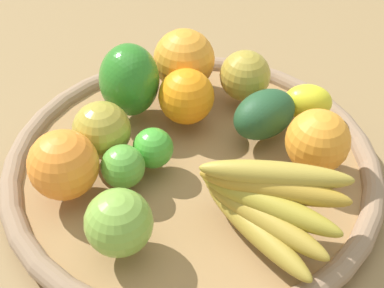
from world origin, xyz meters
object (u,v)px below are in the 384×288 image
object	(u,v)px
orange_0	(63,165)
lime_0	(123,167)
orange_1	(184,60)
bell_pepper	(129,80)
apple_2	(119,223)
orange_2	(318,141)
lemon_0	(308,102)
orange_3	(186,96)
banana_bunch	(268,203)
apple_0	(102,130)
apple_1	(245,76)
avocado	(264,114)
lime_1	(153,148)

from	to	relation	value
orange_0	lime_0	distance (m)	0.06
orange_1	bell_pepper	bearing A→B (deg)	62.20
apple_2	lime_0	bearing A→B (deg)	-63.37
lime_0	orange_2	size ratio (longest dim) A/B	0.67
lemon_0	bell_pepper	bearing A→B (deg)	20.07
bell_pepper	apple_2	distance (m)	0.22
lime_0	orange_3	xyz separation A→B (m)	(-0.02, -0.13, 0.01)
orange_0	orange_3	world-z (taller)	orange_0
banana_bunch	lemon_0	distance (m)	0.20
orange_0	lemon_0	distance (m)	0.31
bell_pepper	orange_1	xyz separation A→B (m)	(-0.04, -0.08, -0.01)
orange_3	orange_2	bearing A→B (deg)	173.73
apple_0	bell_pepper	bearing A→B (deg)	-84.40
banana_bunch	apple_1	world-z (taller)	banana_bunch
lemon_0	apple_2	distance (m)	0.30
orange_2	apple_2	bearing A→B (deg)	52.18
apple_1	bell_pepper	bearing A→B (deg)	34.60
orange_1	apple_2	xyz separation A→B (m)	(-0.05, 0.27, -0.01)
lemon_0	apple_0	xyz separation A→B (m)	(0.20, 0.16, 0.01)
avocado	banana_bunch	bearing A→B (deg)	109.06
orange_0	orange_1	xyz separation A→B (m)	(-0.04, -0.23, 0.00)
lime_0	apple_1	bearing A→B (deg)	-108.62
apple_1	orange_3	bearing A→B (deg)	55.20
orange_0	lime_1	distance (m)	0.10
apple_2	orange_1	bearing A→B (deg)	-79.02
banana_bunch	apple_0	world-z (taller)	banana_bunch
lemon_0	orange_1	xyz separation A→B (m)	(0.17, 0.00, 0.02)
orange_1	orange_2	size ratio (longest dim) A/B	1.12
orange_3	apple_2	world-z (taller)	orange_3
orange_3	apple_0	distance (m)	0.12
lime_0	apple_0	world-z (taller)	apple_0
orange_2	bell_pepper	bearing A→B (deg)	-1.63
orange_2	apple_2	xyz separation A→B (m)	(0.15, 0.19, -0.00)
orange_3	apple_2	bearing A→B (deg)	95.79
apple_0	avocado	distance (m)	0.20
bell_pepper	apple_0	bearing A→B (deg)	-13.71
lemon_0	lime_1	distance (m)	0.21
orange_3	orange_2	distance (m)	0.17
avocado	lime_1	xyz separation A→B (m)	(0.10, 0.10, -0.01)
bell_pepper	banana_bunch	size ratio (longest dim) A/B	0.60
bell_pepper	apple_1	xyz separation A→B (m)	(-0.12, -0.09, -0.01)
lime_0	orange_2	distance (m)	0.22
lime_0	banana_bunch	bearing A→B (deg)	-179.57
banana_bunch	orange_2	size ratio (longest dim) A/B	2.14
orange_2	apple_0	world-z (taller)	orange_2
lemon_0	orange_3	size ratio (longest dim) A/B	0.87
lime_0	apple_0	distance (m)	0.06
bell_pepper	orange_3	distance (m)	0.07
orange_2	lime_1	bearing A→B (deg)	22.62
avocado	orange_1	bearing A→B (deg)	-21.96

